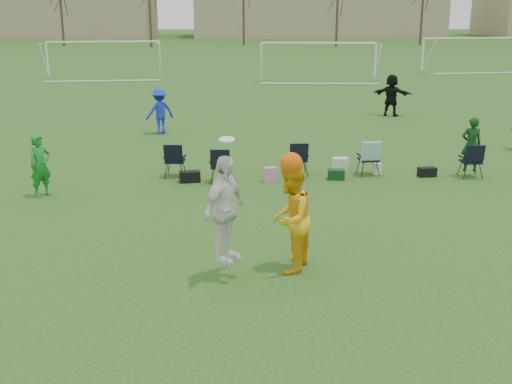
{
  "coord_description": "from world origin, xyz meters",
  "views": [
    {
      "loc": [
        -1.59,
        -9.59,
        4.63
      ],
      "look_at": [
        -1.14,
        2.07,
        1.25
      ],
      "focal_mm": 45.0,
      "sensor_mm": 36.0,
      "label": 1
    }
  ],
  "objects_px": {
    "fielder_green_near": "(40,166)",
    "goal_mid": "(318,51)",
    "fielder_black": "(391,95)",
    "center_contest": "(265,214)",
    "goal_right": "(470,45)",
    "goal_left": "(103,49)",
    "fielder_blue": "(160,111)"
  },
  "relations": [
    {
      "from": "fielder_blue",
      "to": "goal_left",
      "type": "height_order",
      "value": "goal_left"
    },
    {
      "from": "fielder_blue",
      "to": "goal_right",
      "type": "relative_size",
      "value": 0.23
    },
    {
      "from": "fielder_black",
      "to": "goal_mid",
      "type": "relative_size",
      "value": 0.25
    },
    {
      "from": "center_contest",
      "to": "goal_left",
      "type": "relative_size",
      "value": 0.35
    },
    {
      "from": "center_contest",
      "to": "goal_right",
      "type": "height_order",
      "value": "center_contest"
    },
    {
      "from": "fielder_black",
      "to": "center_contest",
      "type": "bearing_deg",
      "value": 98.46
    },
    {
      "from": "fielder_blue",
      "to": "goal_mid",
      "type": "bearing_deg",
      "value": -145.87
    },
    {
      "from": "fielder_green_near",
      "to": "fielder_blue",
      "type": "bearing_deg",
      "value": 29.67
    },
    {
      "from": "fielder_green_near",
      "to": "goal_mid",
      "type": "distance_m",
      "value": 27.83
    },
    {
      "from": "fielder_green_near",
      "to": "fielder_black",
      "type": "height_order",
      "value": "fielder_black"
    },
    {
      "from": "fielder_black",
      "to": "center_contest",
      "type": "height_order",
      "value": "center_contest"
    },
    {
      "from": "fielder_green_near",
      "to": "fielder_black",
      "type": "relative_size",
      "value": 0.87
    },
    {
      "from": "center_contest",
      "to": "goal_left",
      "type": "distance_m",
      "value": 34.11
    },
    {
      "from": "fielder_green_near",
      "to": "goal_right",
      "type": "bearing_deg",
      "value": 8.89
    },
    {
      "from": "fielder_green_near",
      "to": "center_contest",
      "type": "xyz_separation_m",
      "value": [
        5.38,
        -5.11,
        0.34
      ]
    },
    {
      "from": "fielder_green_near",
      "to": "fielder_black",
      "type": "bearing_deg",
      "value": -0.48
    },
    {
      "from": "fielder_green_near",
      "to": "goal_right",
      "type": "distance_m",
      "value": 38.9
    },
    {
      "from": "goal_mid",
      "to": "fielder_green_near",
      "type": "bearing_deg",
      "value": -107.96
    },
    {
      "from": "fielder_green_near",
      "to": "center_contest",
      "type": "height_order",
      "value": "center_contest"
    },
    {
      "from": "fielder_black",
      "to": "fielder_blue",
      "type": "bearing_deg",
      "value": 50.2
    },
    {
      "from": "fielder_black",
      "to": "goal_left",
      "type": "bearing_deg",
      "value": -16.68
    },
    {
      "from": "fielder_black",
      "to": "goal_right",
      "type": "bearing_deg",
      "value": -89.12
    },
    {
      "from": "goal_left",
      "to": "goal_right",
      "type": "bearing_deg",
      "value": 3.75
    },
    {
      "from": "fielder_green_near",
      "to": "goal_left",
      "type": "height_order",
      "value": "goal_left"
    },
    {
      "from": "fielder_black",
      "to": "center_contest",
      "type": "relative_size",
      "value": 0.71
    },
    {
      "from": "goal_left",
      "to": "goal_mid",
      "type": "bearing_deg",
      "value": -13.13
    },
    {
      "from": "fielder_blue",
      "to": "goal_right",
      "type": "height_order",
      "value": "goal_right"
    },
    {
      "from": "fielder_green_near",
      "to": "goal_mid",
      "type": "height_order",
      "value": "goal_mid"
    },
    {
      "from": "fielder_blue",
      "to": "fielder_black",
      "type": "height_order",
      "value": "fielder_black"
    },
    {
      "from": "center_contest",
      "to": "goal_right",
      "type": "xyz_separation_m",
      "value": [
        17.02,
        36.9,
        0.79
      ]
    },
    {
      "from": "fielder_black",
      "to": "center_contest",
      "type": "distance_m",
      "value": 18.27
    },
    {
      "from": "goal_right",
      "to": "fielder_blue",
      "type": "bearing_deg",
      "value": -138.75
    }
  ]
}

